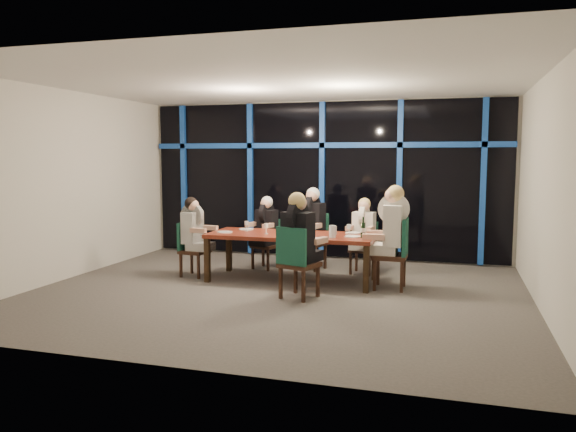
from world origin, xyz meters
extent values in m
plane|color=#5D5752|center=(0.00, 0.00, 0.00)|extent=(7.00, 7.00, 0.00)
cube|color=silver|center=(0.00, 3.00, 1.50)|extent=(7.00, 0.04, 3.00)
cube|color=silver|center=(0.00, -3.00, 1.50)|extent=(7.00, 0.04, 3.00)
cube|color=silver|center=(-3.50, 0.00, 1.50)|extent=(0.04, 6.00, 3.00)
cube|color=silver|center=(3.50, 0.00, 1.50)|extent=(0.04, 6.00, 3.00)
cube|color=white|center=(0.00, 0.00, 3.00)|extent=(7.00, 6.00, 0.04)
cube|color=black|center=(0.00, 2.94, 1.50)|extent=(6.86, 0.04, 2.94)
cube|color=#14429F|center=(-2.90, 2.89, 1.50)|extent=(0.10, 0.10, 2.94)
cube|color=#14429F|center=(-1.45, 2.89, 1.50)|extent=(0.10, 0.10, 2.94)
cube|color=#14429F|center=(0.00, 2.89, 1.50)|extent=(0.10, 0.10, 2.94)
cube|color=#14429F|center=(1.45, 2.89, 1.50)|extent=(0.10, 0.10, 2.94)
cube|color=#14429F|center=(2.90, 2.89, 1.50)|extent=(0.10, 0.10, 2.94)
cube|color=#14429F|center=(0.00, 2.89, 2.16)|extent=(6.86, 0.10, 0.10)
cube|color=#FF2D14|center=(1.10, 3.25, 2.15)|extent=(0.60, 0.05, 0.35)
cube|color=maroon|center=(0.00, 0.80, 0.72)|extent=(2.60, 1.00, 0.06)
cube|color=black|center=(-1.24, 0.36, 0.34)|extent=(0.08, 0.08, 0.69)
cube|color=black|center=(1.24, 0.36, 0.34)|extent=(0.08, 0.08, 0.69)
cube|color=black|center=(-1.24, 1.24, 0.34)|extent=(0.08, 0.08, 0.69)
cube|color=black|center=(1.24, 1.24, 0.34)|extent=(0.08, 0.08, 0.69)
cube|color=#321A10|center=(-0.71, 1.61, 0.40)|extent=(0.49, 0.49, 0.05)
cube|color=#1B5842|center=(-0.66, 1.78, 0.64)|extent=(0.40, 0.15, 0.44)
cube|color=#321A10|center=(-0.91, 1.50, 0.19)|extent=(0.04, 0.04, 0.37)
cube|color=#321A10|center=(-0.60, 1.41, 0.19)|extent=(0.04, 0.04, 0.37)
cube|color=#321A10|center=(-0.82, 1.81, 0.19)|extent=(0.04, 0.04, 0.37)
cube|color=#321A10|center=(-0.51, 1.72, 0.19)|extent=(0.04, 0.04, 0.37)
cube|color=#321A10|center=(0.07, 1.79, 0.45)|extent=(0.55, 0.55, 0.06)
cube|color=#1B5842|center=(0.12, 1.98, 0.72)|extent=(0.45, 0.16, 0.50)
cube|color=#321A10|center=(-0.15, 1.66, 0.21)|extent=(0.05, 0.05, 0.42)
cube|color=#321A10|center=(0.19, 1.57, 0.21)|extent=(0.05, 0.05, 0.42)
cube|color=#321A10|center=(-0.06, 2.01, 0.21)|extent=(0.05, 0.05, 0.42)
cube|color=#321A10|center=(0.29, 1.91, 0.21)|extent=(0.05, 0.05, 0.42)
cube|color=#321A10|center=(0.99, 1.68, 0.40)|extent=(0.45, 0.45, 0.05)
cube|color=#1B5842|center=(1.01, 1.85, 0.64)|extent=(0.40, 0.10, 0.45)
cube|color=#321A10|center=(0.80, 1.54, 0.19)|extent=(0.04, 0.04, 0.37)
cube|color=#321A10|center=(1.12, 1.49, 0.19)|extent=(0.04, 0.04, 0.37)
cube|color=#321A10|center=(0.85, 1.86, 0.19)|extent=(0.04, 0.04, 0.37)
cube|color=#321A10|center=(1.17, 1.81, 0.19)|extent=(0.04, 0.04, 0.37)
cube|color=#321A10|center=(-1.62, 0.70, 0.41)|extent=(0.45, 0.45, 0.05)
cube|color=#1B5842|center=(-1.80, 0.72, 0.66)|extent=(0.09, 0.41, 0.46)
cube|color=#321A10|center=(-1.47, 0.52, 0.19)|extent=(0.04, 0.04, 0.38)
cube|color=#321A10|center=(-1.44, 0.85, 0.19)|extent=(0.04, 0.04, 0.38)
cube|color=#321A10|center=(-1.80, 0.55, 0.19)|extent=(0.04, 0.04, 0.38)
cube|color=#321A10|center=(-1.76, 0.88, 0.19)|extent=(0.04, 0.04, 0.38)
cube|color=#321A10|center=(1.53, 0.72, 0.49)|extent=(0.49, 0.49, 0.06)
cube|color=#1B5842|center=(1.75, 0.72, 0.78)|extent=(0.05, 0.49, 0.54)
cube|color=#321A10|center=(1.34, 0.91, 0.23)|extent=(0.04, 0.04, 0.45)
cube|color=#321A10|center=(1.34, 0.52, 0.23)|extent=(0.04, 0.04, 0.45)
cube|color=#321A10|center=(1.73, 0.91, 0.23)|extent=(0.04, 0.04, 0.45)
cube|color=#321A10|center=(1.73, 0.52, 0.23)|extent=(0.04, 0.04, 0.45)
cube|color=#321A10|center=(0.39, -0.18, 0.47)|extent=(0.58, 0.58, 0.06)
cube|color=#1B5842|center=(0.33, -0.37, 0.74)|extent=(0.46, 0.19, 0.52)
cube|color=#321A10|center=(0.63, -0.06, 0.22)|extent=(0.05, 0.05, 0.43)
cube|color=#321A10|center=(0.27, 0.06, 0.22)|extent=(0.05, 0.05, 0.43)
cube|color=#321A10|center=(0.51, -0.41, 0.22)|extent=(0.05, 0.05, 0.43)
cube|color=#321A10|center=(0.16, -0.30, 0.22)|extent=(0.05, 0.05, 0.43)
cube|color=black|center=(-0.74, 1.51, 0.49)|extent=(0.41, 0.45, 0.12)
cube|color=black|center=(-0.70, 1.64, 0.78)|extent=(0.40, 0.30, 0.50)
cylinder|color=black|center=(-0.70, 1.64, 0.98)|extent=(0.19, 0.38, 0.37)
sphere|color=tan|center=(-0.70, 1.63, 1.14)|extent=(0.19, 0.19, 0.19)
sphere|color=silver|center=(-0.69, 1.66, 1.17)|extent=(0.20, 0.20, 0.20)
cube|color=tan|center=(-0.93, 1.49, 0.79)|extent=(0.14, 0.28, 0.07)
cube|color=tan|center=(-0.58, 1.39, 0.79)|extent=(0.14, 0.28, 0.07)
cube|color=black|center=(0.04, 1.67, 0.55)|extent=(0.46, 0.50, 0.14)
cube|color=black|center=(0.08, 1.82, 0.88)|extent=(0.45, 0.33, 0.56)
cylinder|color=black|center=(0.08, 1.82, 1.10)|extent=(0.21, 0.43, 0.42)
sphere|color=tan|center=(0.07, 1.80, 1.28)|extent=(0.21, 0.21, 0.21)
sphere|color=silver|center=(0.08, 1.84, 1.31)|extent=(0.23, 0.23, 0.23)
cube|color=tan|center=(-0.18, 1.64, 0.79)|extent=(0.15, 0.31, 0.08)
cube|color=tan|center=(0.21, 1.54, 0.79)|extent=(0.15, 0.31, 0.08)
cube|color=white|center=(0.97, 1.57, 0.49)|extent=(0.37, 0.41, 0.12)
cube|color=white|center=(0.99, 1.71, 0.78)|extent=(0.38, 0.26, 0.50)
cylinder|color=white|center=(0.99, 1.71, 0.98)|extent=(0.14, 0.38, 0.37)
sphere|color=tan|center=(0.99, 1.69, 1.14)|extent=(0.19, 0.19, 0.19)
sphere|color=tan|center=(0.99, 1.73, 1.17)|extent=(0.20, 0.20, 0.20)
cube|color=tan|center=(0.78, 1.52, 0.79)|extent=(0.11, 0.27, 0.07)
cube|color=tan|center=(1.14, 1.47, 0.79)|extent=(0.11, 0.27, 0.07)
cube|color=black|center=(-1.51, 0.69, 0.50)|extent=(0.41, 0.36, 0.13)
cube|color=black|center=(-1.65, 0.70, 0.80)|extent=(0.25, 0.38, 0.51)
cylinder|color=black|center=(-1.65, 0.70, 1.00)|extent=(0.39, 0.13, 0.38)
sphere|color=tan|center=(-1.63, 0.70, 1.17)|extent=(0.19, 0.19, 0.19)
sphere|color=black|center=(-1.67, 0.70, 1.19)|extent=(0.21, 0.21, 0.21)
cube|color=tan|center=(-1.45, 0.50, 0.79)|extent=(0.28, 0.10, 0.07)
cube|color=tan|center=(-1.42, 0.86, 0.79)|extent=(0.28, 0.10, 0.07)
cube|color=white|center=(1.40, 0.72, 0.59)|extent=(0.45, 0.39, 0.15)
cube|color=white|center=(1.58, 0.72, 0.95)|extent=(0.26, 0.43, 0.60)
cylinder|color=white|center=(1.58, 0.72, 1.19)|extent=(0.45, 0.11, 0.45)
sphere|color=tan|center=(1.55, 0.72, 1.38)|extent=(0.23, 0.23, 0.23)
sphere|color=tan|center=(1.60, 0.72, 1.42)|extent=(0.25, 0.25, 0.25)
cube|color=tan|center=(1.32, 0.94, 0.79)|extent=(0.32, 0.09, 0.09)
cube|color=tan|center=(1.32, 0.50, 0.79)|extent=(0.32, 0.09, 0.09)
cube|color=black|center=(0.43, -0.06, 0.57)|extent=(0.49, 0.53, 0.14)
cube|color=black|center=(0.38, -0.22, 0.91)|extent=(0.47, 0.36, 0.58)
cylinder|color=black|center=(0.38, -0.22, 1.14)|extent=(0.23, 0.45, 0.43)
sphere|color=tan|center=(0.39, -0.20, 1.32)|extent=(0.22, 0.22, 0.22)
sphere|color=tan|center=(0.38, -0.24, 1.35)|extent=(0.24, 0.24, 0.24)
cube|color=tan|center=(0.65, -0.04, 0.79)|extent=(0.17, 0.32, 0.08)
cube|color=tan|center=(0.26, 0.08, 0.79)|extent=(0.17, 0.32, 0.08)
cylinder|color=white|center=(-0.86, 1.07, 0.76)|extent=(0.24, 0.24, 0.01)
cylinder|color=white|center=(-0.08, 1.24, 0.76)|extent=(0.24, 0.24, 0.01)
cylinder|color=white|center=(0.91, 1.12, 0.76)|extent=(0.24, 0.24, 0.01)
cylinder|color=white|center=(-1.06, 0.64, 0.76)|extent=(0.24, 0.24, 0.01)
cylinder|color=white|center=(0.97, 0.72, 0.76)|extent=(0.24, 0.24, 0.01)
cylinder|color=white|center=(0.56, 0.36, 0.76)|extent=(0.24, 0.24, 0.01)
cylinder|color=black|center=(1.14, 0.69, 0.86)|extent=(0.07, 0.07, 0.23)
cylinder|color=black|center=(1.14, 0.69, 1.02)|extent=(0.03, 0.03, 0.09)
cylinder|color=silver|center=(1.14, 0.69, 0.86)|extent=(0.07, 0.07, 0.06)
cylinder|color=silver|center=(0.70, 0.56, 0.84)|extent=(0.10, 0.10, 0.19)
cylinder|color=silver|center=(0.76, 0.56, 0.86)|extent=(0.01, 0.01, 0.13)
cylinder|color=#FFAD4C|center=(-0.04, 0.55, 0.76)|extent=(0.05, 0.05, 0.03)
cylinder|color=white|center=(-0.38, 0.68, 0.75)|extent=(0.06, 0.06, 0.01)
cylinder|color=white|center=(-0.38, 0.68, 0.80)|extent=(0.01, 0.01, 0.09)
cylinder|color=white|center=(-0.38, 0.68, 0.88)|extent=(0.06, 0.06, 0.07)
cylinder|color=silver|center=(0.18, 0.91, 0.75)|extent=(0.07, 0.07, 0.01)
cylinder|color=silver|center=(0.18, 0.91, 0.81)|extent=(0.01, 0.01, 0.10)
cylinder|color=silver|center=(0.18, 0.91, 0.89)|extent=(0.07, 0.07, 0.07)
cylinder|color=silver|center=(0.39, 0.67, 0.75)|extent=(0.06, 0.06, 0.01)
cylinder|color=silver|center=(0.39, 0.67, 0.80)|extent=(0.01, 0.01, 0.09)
cylinder|color=silver|center=(0.39, 0.67, 0.88)|extent=(0.06, 0.06, 0.06)
cylinder|color=silver|center=(-0.79, 0.90, 0.75)|extent=(0.06, 0.06, 0.01)
cylinder|color=silver|center=(-0.79, 0.90, 0.80)|extent=(0.01, 0.01, 0.09)
cylinder|color=silver|center=(-0.79, 0.90, 0.88)|extent=(0.06, 0.06, 0.06)
cylinder|color=silver|center=(0.89, 0.90, 0.75)|extent=(0.06, 0.06, 0.01)
cylinder|color=silver|center=(0.89, 0.90, 0.80)|extent=(0.01, 0.01, 0.10)
cylinder|color=silver|center=(0.89, 0.90, 0.89)|extent=(0.07, 0.07, 0.07)
camera|label=1|loc=(2.40, -7.53, 1.96)|focal=35.00mm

